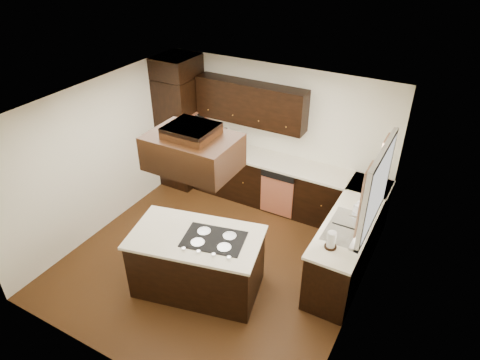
{
  "coord_description": "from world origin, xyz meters",
  "views": [
    {
      "loc": [
        2.74,
        -4.18,
        4.52
      ],
      "look_at": [
        0.1,
        0.6,
        1.15
      ],
      "focal_mm": 32.0,
      "sensor_mm": 36.0,
      "label": 1
    }
  ],
  "objects_px": {
    "range_hood": "(193,152)",
    "island": "(197,263)",
    "oven_column": "(181,132)",
    "spice_rack": "(233,145)"
  },
  "relations": [
    {
      "from": "range_hood",
      "to": "island",
      "type": "bearing_deg",
      "value": -103.03
    },
    {
      "from": "island",
      "to": "range_hood",
      "type": "xyz_separation_m",
      "value": [
        0.01,
        0.05,
        1.72
      ]
    },
    {
      "from": "island",
      "to": "oven_column",
      "type": "bearing_deg",
      "value": 116.02
    },
    {
      "from": "island",
      "to": "spice_rack",
      "type": "distance_m",
      "value": 2.5
    },
    {
      "from": "range_hood",
      "to": "oven_column",
      "type": "bearing_deg",
      "value": 129.74
    },
    {
      "from": "range_hood",
      "to": "spice_rack",
      "type": "relative_size",
      "value": 3.39
    },
    {
      "from": "spice_rack",
      "to": "oven_column",
      "type": "bearing_deg",
      "value": 159.97
    },
    {
      "from": "oven_column",
      "to": "range_hood",
      "type": "distance_m",
      "value": 3.13
    },
    {
      "from": "island",
      "to": "range_hood",
      "type": "height_order",
      "value": "range_hood"
    },
    {
      "from": "island",
      "to": "range_hood",
      "type": "bearing_deg",
      "value": 63.99
    }
  ]
}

